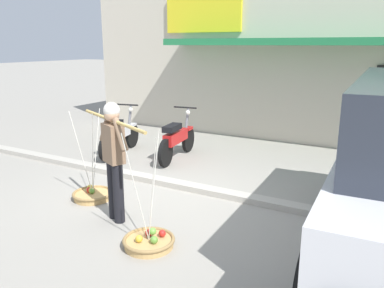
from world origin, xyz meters
The scene contains 8 objects.
ground_plane centered at (0.00, 0.00, 0.00)m, with size 90.00×90.00×0.00m, color gray.
sidewalk_curb centered at (0.00, 0.70, 0.05)m, with size 20.00×0.24×0.10m, color #AEA89C.
fruit_vendor centered at (-0.06, -0.84, 0.98)m, with size 1.71×0.86×1.70m.
fruit_basket_left_side centered at (-0.91, -0.43, 0.08)m, with size 0.65×0.65×1.45m.
fruit_basket_right_side centered at (0.79, -1.25, 0.08)m, with size 0.65×0.65×1.45m.
motorcycle_nearest_shop centered at (-2.23, 1.86, 0.45)m, with size 0.59×1.80×1.09m.
motorcycle_second_in_row centered at (-0.88, 2.17, 0.45)m, with size 0.54×1.81×1.09m.
storefront_building centered at (1.31, 7.28, 2.10)m, with size 13.00×6.00×4.20m.
Camera 1 is at (3.38, -4.78, 2.44)m, focal length 36.20 mm.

